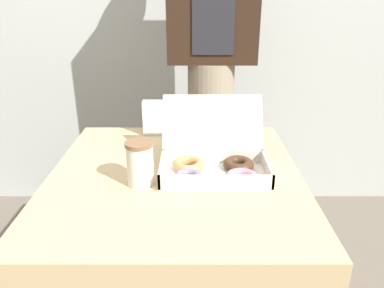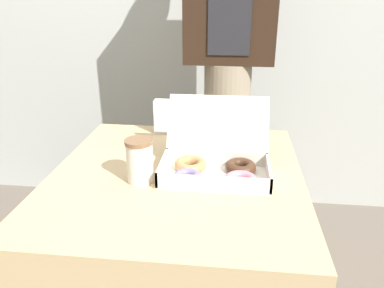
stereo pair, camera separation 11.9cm
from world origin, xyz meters
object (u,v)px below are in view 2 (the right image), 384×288
object	(u,v)px
coffee_cup	(140,161)
napkin_holder	(167,117)
person_customer	(228,61)
donut_box	(216,163)

from	to	relation	value
coffee_cup	napkin_holder	size ratio (longest dim) A/B	0.99
coffee_cup	napkin_holder	distance (m)	0.43
coffee_cup	napkin_holder	xyz separation A→B (m)	(0.01, 0.43, -0.00)
coffee_cup	napkin_holder	world-z (taller)	napkin_holder
coffee_cup	person_customer	size ratio (longest dim) A/B	0.08
coffee_cup	person_customer	xyz separation A→B (m)	(0.25, 0.74, 0.18)
donut_box	person_customer	bearing A→B (deg)	88.41
coffee_cup	person_customer	distance (m)	0.80
napkin_holder	person_customer	world-z (taller)	person_customer
coffee_cup	napkin_holder	bearing A→B (deg)	88.78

